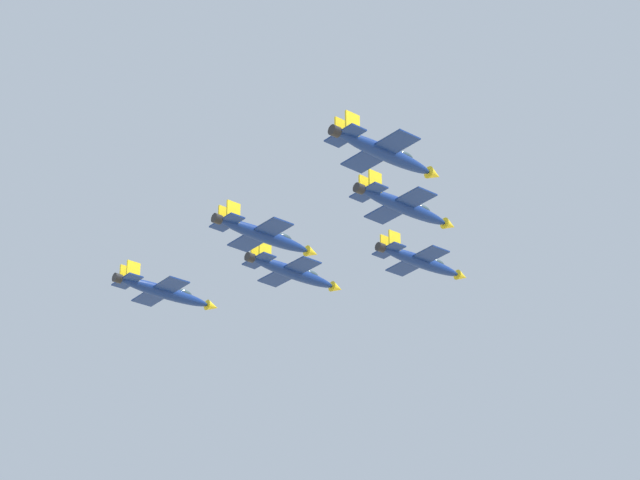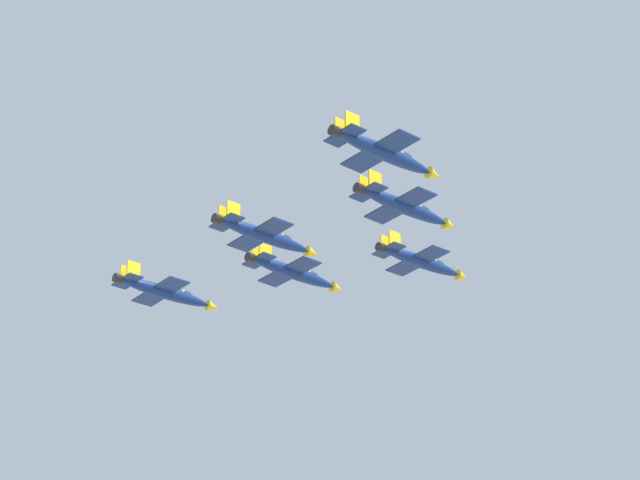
% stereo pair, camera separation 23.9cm
% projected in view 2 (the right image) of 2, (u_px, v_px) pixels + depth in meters
% --- Properties ---
extents(jet_lead, '(11.51, 15.00, 3.55)m').
position_uv_depth(jet_lead, '(421.00, 261.00, 193.19)').
color(jet_lead, navy).
extents(jet_left_wingman, '(12.25, 15.14, 3.64)m').
position_uv_depth(jet_left_wingman, '(294.00, 272.00, 192.95)').
color(jet_left_wingman, navy).
extents(jet_right_wingman, '(12.26, 15.33, 3.67)m').
position_uv_depth(jet_right_wingman, '(404.00, 206.00, 176.97)').
color(jet_right_wingman, navy).
extents(jet_left_outer, '(11.75, 15.28, 3.62)m').
position_uv_depth(jet_left_outer, '(165.00, 292.00, 192.10)').
color(jet_left_outer, navy).
extents(jet_right_outer, '(12.21, 15.12, 3.64)m').
position_uv_depth(jet_right_outer, '(384.00, 152.00, 160.01)').
color(jet_right_outer, navy).
extents(jet_slot_rear, '(11.70, 14.79, 3.53)m').
position_uv_depth(jet_slot_rear, '(265.00, 235.00, 175.61)').
color(jet_slot_rear, navy).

